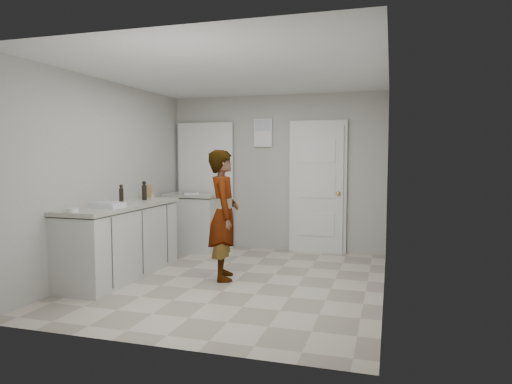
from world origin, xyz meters
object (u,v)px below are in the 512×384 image
(spice_jar, at_px, (152,196))
(oil_cruet_b, at_px, (121,195))
(egg_bowl, at_px, (73,210))
(cake_mix_box, at_px, (149,191))
(person, at_px, (224,215))
(baking_dish, at_px, (108,205))
(oil_cruet_a, at_px, (144,191))

(spice_jar, relative_size, oil_cruet_b, 0.31)
(spice_jar, relative_size, egg_bowl, 0.63)
(cake_mix_box, xyz_separation_m, spice_jar, (0.14, -0.17, -0.06))
(person, xyz_separation_m, spice_jar, (-1.24, 0.46, 0.16))
(person, relative_size, egg_bowl, 13.23)
(baking_dish, xyz_separation_m, egg_bowl, (-0.08, -0.52, -0.00))
(oil_cruet_a, xyz_separation_m, oil_cruet_b, (0.01, -0.56, -0.01))
(spice_jar, bearing_deg, egg_bowl, -91.24)
(person, relative_size, oil_cruet_b, 6.45)
(egg_bowl, bearing_deg, oil_cruet_b, 88.01)
(oil_cruet_a, distance_m, baking_dish, 0.92)
(cake_mix_box, xyz_separation_m, egg_bowl, (0.11, -1.80, -0.07))
(spice_jar, height_order, baking_dish, spice_jar)
(person, relative_size, spice_jar, 20.97)
(spice_jar, relative_size, oil_cruet_a, 0.29)
(oil_cruet_a, xyz_separation_m, egg_bowl, (-0.03, -1.43, -0.10))
(oil_cruet_a, bearing_deg, egg_bowl, -91.01)
(person, relative_size, cake_mix_box, 8.51)
(person, xyz_separation_m, egg_bowl, (-1.28, -1.17, 0.15))
(spice_jar, bearing_deg, oil_cruet_b, -90.38)
(cake_mix_box, bearing_deg, egg_bowl, -84.85)
(spice_jar, xyz_separation_m, oil_cruet_b, (-0.01, -0.76, 0.08))
(person, height_order, egg_bowl, person)
(person, distance_m, baking_dish, 1.37)
(person, xyz_separation_m, oil_cruet_a, (-1.25, 0.27, 0.25))
(baking_dish, bearing_deg, egg_bowl, -98.76)
(oil_cruet_b, relative_size, egg_bowl, 2.05)
(egg_bowl, bearing_deg, spice_jar, 88.76)
(cake_mix_box, bearing_deg, person, -22.75)
(cake_mix_box, bearing_deg, oil_cruet_a, -68.47)
(spice_jar, height_order, oil_cruet_a, oil_cruet_a)
(person, height_order, spice_jar, person)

